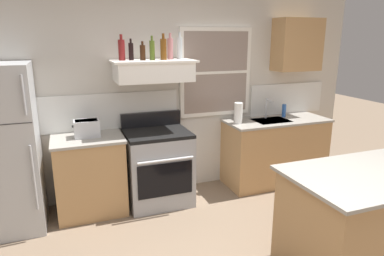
{
  "coord_description": "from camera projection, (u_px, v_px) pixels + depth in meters",
  "views": [
    {
      "loc": [
        -1.24,
        -2.0,
        2.01
      ],
      "look_at": [
        -0.05,
        1.2,
        1.1
      ],
      "focal_mm": 32.28,
      "sensor_mm": 36.0,
      "label": 1
    }
  ],
  "objects": [
    {
      "name": "back_wall",
      "position": [
        170.0,
        89.0,
        4.43
      ],
      "size": [
        5.4,
        0.11,
        2.7
      ],
      "color": "beige",
      "rests_on": "ground_plane"
    },
    {
      "name": "refrigerator",
      "position": [
        2.0,
        150.0,
        3.55
      ],
      "size": [
        0.7,
        0.72,
        1.76
      ],
      "color": "#B7BABC",
      "rests_on": "ground_plane"
    },
    {
      "name": "counter_left_of_stove",
      "position": [
        90.0,
        175.0,
        4.0
      ],
      "size": [
        0.79,
        0.63,
        0.91
      ],
      "color": "tan",
      "rests_on": "ground_plane"
    },
    {
      "name": "toaster",
      "position": [
        87.0,
        128.0,
        3.89
      ],
      "size": [
        0.3,
        0.2,
        0.19
      ],
      "color": "silver",
      "rests_on": "counter_left_of_stove"
    },
    {
      "name": "stove_range",
      "position": [
        158.0,
        166.0,
        4.23
      ],
      "size": [
        0.76,
        0.69,
        1.09
      ],
      "color": "#9EA0A5",
      "rests_on": "ground_plane"
    },
    {
      "name": "range_hood_shelf",
      "position": [
        153.0,
        71.0,
        4.02
      ],
      "size": [
        0.96,
        0.52,
        0.24
      ],
      "color": "white"
    },
    {
      "name": "bottle_red_label_wine",
      "position": [
        122.0,
        50.0,
        3.89
      ],
      "size": [
        0.07,
        0.07,
        0.29
      ],
      "color": "maroon",
      "rests_on": "range_hood_shelf"
    },
    {
      "name": "bottle_balsamic_dark",
      "position": [
        131.0,
        51.0,
        3.93
      ],
      "size": [
        0.06,
        0.06,
        0.24
      ],
      "color": "black",
      "rests_on": "range_hood_shelf"
    },
    {
      "name": "bottle_brown_stout",
      "position": [
        143.0,
        52.0,
        3.93
      ],
      "size": [
        0.06,
        0.06,
        0.21
      ],
      "color": "#381E0F",
      "rests_on": "range_hood_shelf"
    },
    {
      "name": "bottle_olive_oil_square",
      "position": [
        152.0,
        50.0,
        3.95
      ],
      "size": [
        0.06,
        0.06,
        0.27
      ],
      "color": "#4C601E",
      "rests_on": "range_hood_shelf"
    },
    {
      "name": "bottle_amber_wine",
      "position": [
        163.0,
        49.0,
        3.98
      ],
      "size": [
        0.07,
        0.07,
        0.3
      ],
      "color": "brown",
      "rests_on": "range_hood_shelf"
    },
    {
      "name": "bottle_rose_pink",
      "position": [
        170.0,
        48.0,
        4.08
      ],
      "size": [
        0.07,
        0.07,
        0.3
      ],
      "color": "#C67F84",
      "rests_on": "range_hood_shelf"
    },
    {
      "name": "bottle_clear_tall",
      "position": [
        180.0,
        48.0,
        4.12
      ],
      "size": [
        0.06,
        0.06,
        0.32
      ],
      "color": "silver",
      "rests_on": "range_hood_shelf"
    },
    {
      "name": "counter_right_with_sink",
      "position": [
        275.0,
        151.0,
        4.84
      ],
      "size": [
        1.43,
        0.63,
        0.91
      ],
      "color": "tan",
      "rests_on": "ground_plane"
    },
    {
      "name": "sink_faucet",
      "position": [
        267.0,
        106.0,
        4.73
      ],
      "size": [
        0.03,
        0.17,
        0.28
      ],
      "color": "silver",
      "rests_on": "counter_right_with_sink"
    },
    {
      "name": "paper_towel_roll",
      "position": [
        238.0,
        113.0,
        4.49
      ],
      "size": [
        0.11,
        0.11,
        0.27
      ],
      "primitive_type": "cylinder",
      "color": "white",
      "rests_on": "counter_right_with_sink"
    },
    {
      "name": "dish_soap_bottle",
      "position": [
        284.0,
        111.0,
        4.85
      ],
      "size": [
        0.06,
        0.06,
        0.18
      ],
      "primitive_type": "cylinder",
      "color": "blue",
      "rests_on": "counter_right_with_sink"
    },
    {
      "name": "kitchen_island",
      "position": [
        365.0,
        222.0,
        2.99
      ],
      "size": [
        1.4,
        0.9,
        0.91
      ],
      "color": "tan",
      "rests_on": "ground_plane"
    },
    {
      "name": "upper_cabinet_right",
      "position": [
        297.0,
        45.0,
        4.72
      ],
      "size": [
        0.64,
        0.32,
        0.7
      ],
      "color": "tan"
    }
  ]
}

